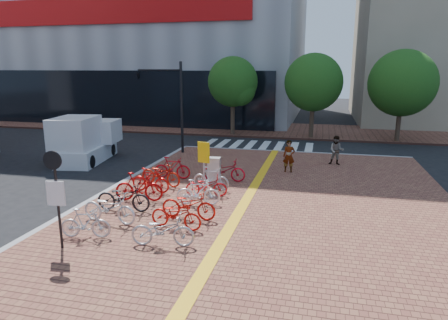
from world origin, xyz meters
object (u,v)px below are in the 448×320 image
(bike_0, at_px, (85,223))
(bike_2, at_px, (123,197))
(bike_7, at_px, (163,230))
(bike_13, at_px, (224,170))
(bike_11, at_px, (206,186))
(bike_10, at_px, (198,192))
(bike_8, at_px, (176,215))
(bike_12, at_px, (211,178))
(box_truck, at_px, (86,140))
(bike_3, at_px, (139,187))
(pedestrian_b, at_px, (336,150))
(bike_6, at_px, (172,168))
(bike_1, at_px, (109,208))
(pedestrian_a, at_px, (289,156))
(traffic_light_pole, at_px, (162,90))
(notice_sign, at_px, (56,188))
(bike_5, at_px, (161,174))
(utility_box, at_px, (214,171))
(yellow_sign, at_px, (203,157))
(bike_4, at_px, (150,180))
(bike_9, at_px, (189,204))

(bike_0, relative_size, bike_2, 0.78)
(bike_7, bearing_deg, bike_13, -10.30)
(bike_11, bearing_deg, bike_10, 169.08)
(bike_2, distance_m, bike_10, 2.74)
(bike_8, relative_size, bike_12, 1.07)
(bike_2, height_order, box_truck, box_truck)
(bike_3, relative_size, bike_11, 1.13)
(pedestrian_b, bearing_deg, bike_6, -142.11)
(bike_1, distance_m, bike_2, 1.16)
(pedestrian_a, bearing_deg, traffic_light_pole, 153.77)
(bike_3, distance_m, pedestrian_b, 11.08)
(notice_sign, bearing_deg, box_truck, 119.00)
(bike_13, xyz_separation_m, pedestrian_b, (5.08, 4.52, 0.27))
(bike_5, bearing_deg, bike_2, -169.04)
(bike_3, height_order, bike_12, bike_3)
(bike_10, bearing_deg, pedestrian_a, -36.00)
(bike_6, bearing_deg, utility_box, -103.54)
(bike_8, xyz_separation_m, yellow_sign, (-0.37, 4.35, 0.95))
(bike_7, distance_m, box_truck, 12.95)
(pedestrian_b, bearing_deg, bike_3, -127.63)
(pedestrian_b, relative_size, notice_sign, 0.54)
(bike_12, distance_m, yellow_sign, 0.98)
(box_truck, bearing_deg, bike_10, -35.00)
(bike_0, bearing_deg, bike_8, -71.87)
(bike_0, xyz_separation_m, bike_4, (0.02, 4.75, 0.05))
(bike_8, bearing_deg, box_truck, 52.42)
(pedestrian_a, bearing_deg, utility_box, -141.13)
(bike_0, distance_m, utility_box, 7.00)
(bike_5, bearing_deg, bike_11, -100.67)
(utility_box, bearing_deg, traffic_light_pole, 129.02)
(bike_5, height_order, bike_11, bike_5)
(traffic_light_pole, bearing_deg, pedestrian_b, -5.90)
(bike_0, xyz_separation_m, pedestrian_b, (7.68, 11.64, 0.32))
(bike_3, xyz_separation_m, bike_5, (-0.00, 2.18, -0.05))
(notice_sign, bearing_deg, pedestrian_a, 61.38)
(bike_8, xyz_separation_m, notice_sign, (-2.71, -2.19, 1.35))
(bike_13, relative_size, yellow_sign, 0.96)
(bike_0, bearing_deg, bike_2, -11.26)
(bike_1, height_order, bike_11, bike_1)
(bike_4, bearing_deg, pedestrian_b, -43.75)
(bike_7, height_order, bike_8, bike_7)
(bike_4, bearing_deg, bike_6, 0.91)
(bike_6, relative_size, notice_sign, 0.60)
(bike_6, xyz_separation_m, traffic_light_pole, (-2.81, 5.78, 3.24))
(bike_1, bearing_deg, bike_0, -178.15)
(utility_box, relative_size, traffic_light_pole, 0.22)
(bike_13, distance_m, pedestrian_b, 6.80)
(bike_9, relative_size, bike_11, 1.16)
(bike_4, height_order, bike_6, bike_6)
(bike_0, relative_size, pedestrian_b, 0.99)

